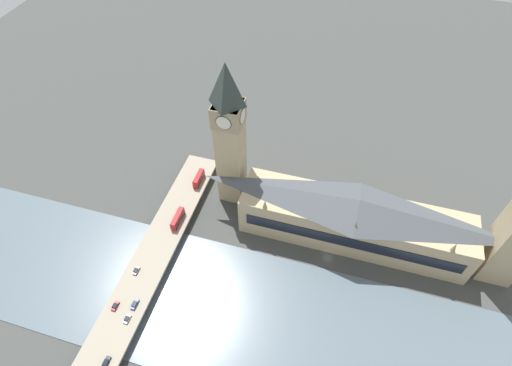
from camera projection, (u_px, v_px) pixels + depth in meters
ground_plane at (327, 258)px, 183.45m from camera, size 600.00×600.00×0.00m
river_water at (312, 334)px, 160.55m from camera, size 60.45×360.00×0.30m
parliament_hall at (354, 220)px, 180.47m from camera, size 23.17×103.25×28.11m
clock_tower at (230, 135)px, 177.52m from camera, size 12.92×12.92×77.80m
road_bridge at (140, 281)px, 171.42m from camera, size 152.91×16.74×4.91m
double_decker_bus_lead at (199, 178)px, 205.45m from camera, size 10.49×2.65×4.90m
double_decker_bus_mid at (178, 218)px, 188.95m from camera, size 11.43×2.59×4.66m
car_northbound_lead at (135, 304)px, 162.96m from camera, size 4.65×1.90×1.45m
car_northbound_mid at (106, 363)px, 148.11m from camera, size 4.68×1.83×1.37m
car_northbound_tail at (136, 270)px, 172.98m from camera, size 3.94×1.81×1.50m
car_southbound_lead at (115, 306)px, 162.52m from camera, size 4.01×1.83×1.39m
car_southbound_tail at (127, 319)px, 159.00m from camera, size 3.84×1.85×1.38m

